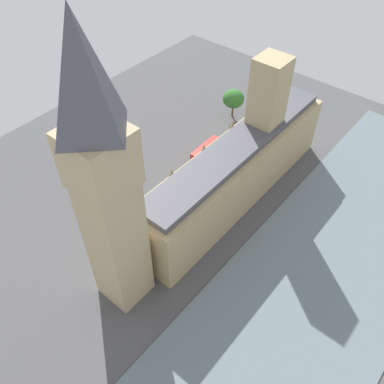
% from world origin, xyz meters
% --- Properties ---
extents(ground_plane, '(130.38, 130.38, 0.00)m').
position_xyz_m(ground_plane, '(0.00, 0.00, 0.00)').
color(ground_plane, '#4C4C4F').
extents(river_thames, '(35.26, 117.34, 0.25)m').
position_xyz_m(river_thames, '(-30.73, 0.00, 0.12)').
color(river_thames, slate).
rests_on(river_thames, ground).
extents(parliament_building, '(11.87, 60.38, 33.26)m').
position_xyz_m(parliament_building, '(-1.99, -1.29, 9.34)').
color(parliament_building, tan).
rests_on(parliament_building, ground).
extents(clock_tower, '(9.37, 9.37, 58.81)m').
position_xyz_m(clock_tower, '(-0.66, 35.78, 30.43)').
color(clock_tower, tan).
rests_on(clock_tower, ground).
extents(car_blue_by_river_gate, '(1.87, 4.80, 1.74)m').
position_xyz_m(car_blue_by_river_gate, '(10.70, -21.25, 0.89)').
color(car_blue_by_river_gate, navy).
rests_on(car_blue_by_river_gate, ground).
extents(double_decker_bus_opposite_hall, '(2.91, 10.57, 4.75)m').
position_xyz_m(double_decker_bus_opposite_hall, '(12.21, -6.78, 2.63)').
color(double_decker_bus_opposite_hall, red).
rests_on(double_decker_bus_opposite_hall, ground).
extents(car_black_trailing, '(2.00, 4.09, 1.74)m').
position_xyz_m(car_black_trailing, '(11.09, 2.16, 0.89)').
color(car_black_trailing, black).
rests_on(car_black_trailing, ground).
extents(car_dark_green_leading, '(1.87, 4.71, 1.74)m').
position_xyz_m(car_dark_green_leading, '(11.22, 8.23, 0.89)').
color(car_dark_green_leading, '#19472D').
rests_on(car_dark_green_leading, ground).
extents(car_silver_under_trees, '(2.11, 4.88, 1.74)m').
position_xyz_m(car_silver_under_trees, '(11.36, 18.45, 0.89)').
color(car_silver_under_trees, '#B7B7BC').
rests_on(car_silver_under_trees, ground).
extents(pedestrian_kerbside, '(0.65, 0.57, 1.62)m').
position_xyz_m(pedestrian_kerbside, '(6.12, -3.89, 0.73)').
color(pedestrian_kerbside, '#336B60').
rests_on(pedestrian_kerbside, ground).
extents(pedestrian_midblock, '(0.59, 0.66, 1.60)m').
position_xyz_m(pedestrian_midblock, '(6.78, 1.13, 0.72)').
color(pedestrian_midblock, navy).
rests_on(pedestrian_midblock, ground).
extents(plane_tree_corner, '(6.53, 6.53, 8.92)m').
position_xyz_m(plane_tree_corner, '(18.83, -28.64, 6.13)').
color(plane_tree_corner, brown).
rests_on(plane_tree_corner, ground).
extents(plane_tree_near_tower, '(6.38, 6.38, 9.34)m').
position_xyz_m(plane_tree_near_tower, '(19.34, 17.05, 6.60)').
color(plane_tree_near_tower, brown).
rests_on(plane_tree_near_tower, ground).
extents(street_lamp_far_end, '(0.56, 0.56, 6.36)m').
position_xyz_m(street_lamp_far_end, '(19.30, 18.43, 4.43)').
color(street_lamp_far_end, black).
rests_on(street_lamp_far_end, ground).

